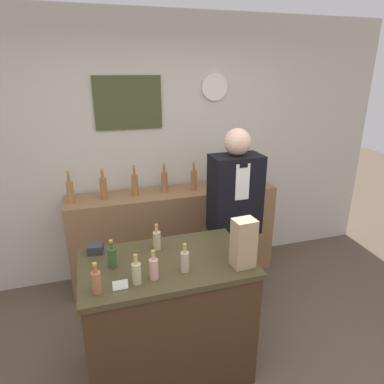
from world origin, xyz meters
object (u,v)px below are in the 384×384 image
object	(u,v)px
potted_plant	(239,167)
paper_bag	(244,243)
shopkeeper	(234,224)
tape_dispenser	(247,263)

from	to	relation	value
potted_plant	paper_bag	xyz separation A→B (m)	(-0.63, -1.46, -0.07)
shopkeeper	tape_dispenser	world-z (taller)	shopkeeper
potted_plant	paper_bag	size ratio (longest dim) A/B	1.06
shopkeeper	paper_bag	world-z (taller)	shopkeeper
potted_plant	tape_dispenser	world-z (taller)	potted_plant
paper_bag	tape_dispenser	bearing A→B (deg)	-31.39
tape_dispenser	shopkeeper	bearing A→B (deg)	71.94
shopkeeper	tape_dispenser	size ratio (longest dim) A/B	19.07
paper_bag	potted_plant	bearing A→B (deg)	66.73
potted_plant	paper_bag	world-z (taller)	potted_plant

